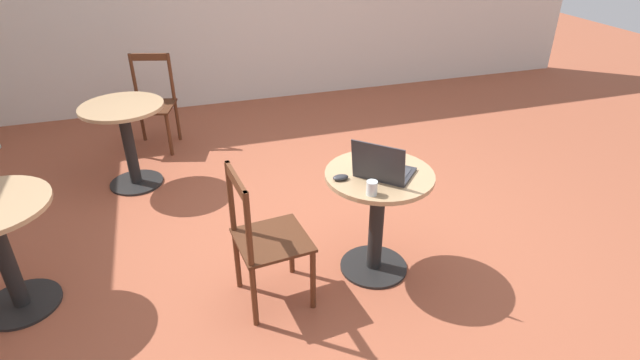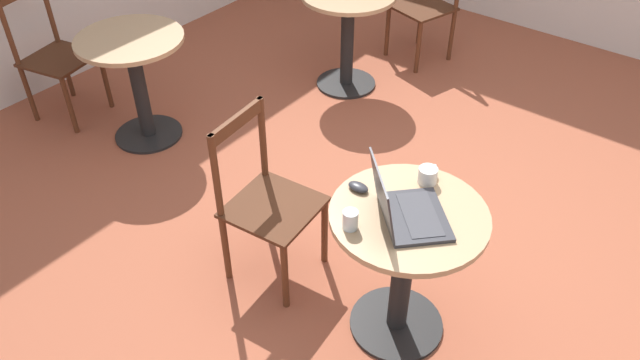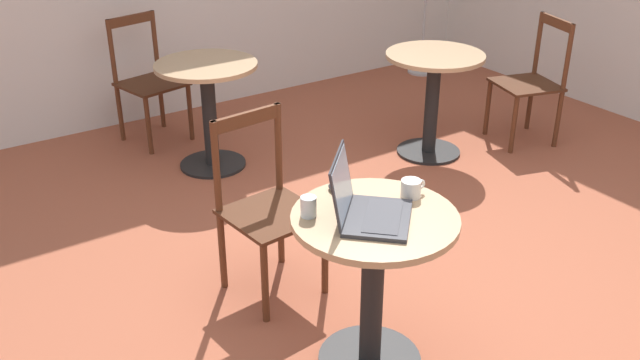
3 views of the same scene
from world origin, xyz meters
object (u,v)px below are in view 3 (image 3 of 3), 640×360
Objects in this scene: cafe_table_far at (208,97)px; drinking_glass at (308,207)px; cafe_table_near at (373,265)px; cafe_table_mid at (433,86)px; mug at (411,188)px; chair_near_back at (266,209)px; laptop at (366,207)px; chair_mid_right at (532,82)px; mouse at (337,188)px; chair_far_back at (148,81)px.

drinking_glass is (-0.56, -2.14, 0.28)m from cafe_table_far.
cafe_table_near is 2.31m from cafe_table_far.
cafe_table_mid is 6.21× the size of mug.
cafe_table_far is (-1.43, 0.69, 0.00)m from cafe_table_mid.
laptop is (0.03, -0.77, 0.35)m from chair_near_back.
cafe_table_near is at bearing -98.41° from cafe_table_far.
cafe_table_near is 0.78m from chair_near_back.
chair_mid_right reaches higher than drinking_glass.
chair_mid_right is (2.22, -0.92, -0.06)m from cafe_table_far.
chair_mid_right is 2.81m from mouse.
chair_near_back reaches higher than cafe_table_mid.
chair_mid_right reaches higher than cafe_table_near.
chair_far_back reaches higher than cafe_table_mid.
laptop is at bearing -138.80° from cafe_table_mid.
cafe_table_near is at bearing -138.04° from cafe_table_mid.
cafe_table_far is 0.81× the size of chair_mid_right.
mug reaches higher than cafe_table_near.
cafe_table_far is at bearing 75.18° from drinking_glass.
cafe_table_near is 0.39m from drinking_glass.
laptop is (-0.23, -2.99, 0.35)m from chair_far_back.
drinking_glass is at bearing -152.91° from mouse.
mouse is at bearing -99.64° from cafe_table_far.
laptop is at bearing -98.89° from mouse.
chair_near_back is at bearing -156.07° from cafe_table_mid.
mouse is at bearing 137.69° from mug.
cafe_table_mid is 2.48m from drinking_glass.
laptop is at bearing 178.27° from cafe_table_near.
chair_near_back is (-0.42, -1.52, -0.06)m from cafe_table_far.
chair_near_back reaches higher than drinking_glass.
chair_mid_right reaches higher than mouse.
mug is at bearing -150.47° from chair_mid_right.
chair_near_back is 9.39× the size of mouse.
chair_near_back is 2.24m from chair_far_back.
chair_near_back is at bearing 76.54° from drinking_glass.
mouse is at bearing 91.18° from cafe_table_near.
cafe_table_mid is 1.59m from cafe_table_far.
chair_near_back reaches higher than cafe_table_near.
cafe_table_mid is at bearing 36.77° from mouse.
cafe_table_mid is 7.59× the size of mouse.
chair_far_back is at bearing 86.56° from cafe_table_near.
cafe_table_far is 7.59× the size of mouse.
chair_far_back is at bearing 102.55° from cafe_table_far.
cafe_table_near is 3.00m from chair_far_back.
chair_near_back is at bearing 98.17° from mouse.
drinking_glass is at bearing 146.23° from cafe_table_near.
drinking_glass is at bearing -144.20° from cafe_table_mid.
mouse is at bearing -81.83° from chair_near_back.
chair_far_back reaches higher than cafe_table_near.
cafe_table_near is at bearing -168.16° from mug.
chair_near_back is 2.07× the size of laptop.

